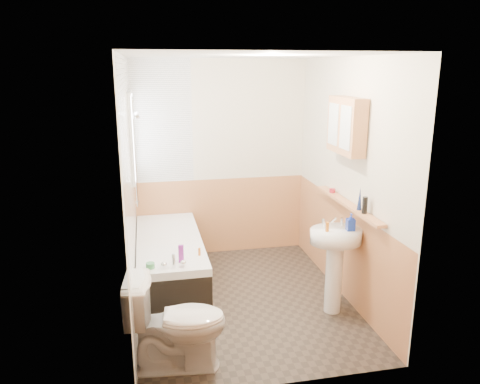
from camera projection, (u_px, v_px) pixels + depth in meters
name	position (u px, v px, depth m)	size (l,w,h in m)	color
floor	(243.00, 300.00, 4.98)	(2.80, 2.80, 0.00)	#2B241E
ceiling	(243.00, 56.00, 4.33)	(2.80, 2.80, 0.00)	white
wall_back	(220.00, 160.00, 5.99)	(2.20, 0.02, 2.50)	beige
wall_front	(284.00, 234.00, 3.32)	(2.20, 0.02, 2.50)	beige
wall_left	(129.00, 192.00, 4.44)	(0.02, 2.80, 2.50)	beige
wall_right	(347.00, 181.00, 4.87)	(0.02, 2.80, 2.50)	beige
wainscot_right	(341.00, 248.00, 5.06)	(0.01, 2.80, 1.00)	tan
wainscot_front	(281.00, 326.00, 3.53)	(2.20, 0.01, 1.00)	tan
wainscot_back	(221.00, 216.00, 6.16)	(2.20, 0.01, 1.00)	tan
tile_cladding_left	(131.00, 192.00, 4.44)	(0.01, 2.80, 2.50)	white
tile_return_back	(161.00, 122.00, 5.69)	(0.75, 0.01, 1.50)	white
window	(133.00, 136.00, 5.24)	(0.03, 0.79, 0.99)	white
bathtub	(170.00, 261.00, 5.22)	(0.70, 1.79, 0.71)	black
shower_riser	(135.00, 144.00, 5.03)	(0.10, 0.08, 1.21)	silver
toilet	(177.00, 323.00, 3.78)	(0.45, 0.81, 0.79)	white
sink	(335.00, 253.00, 4.59)	(0.51, 0.41, 0.99)	white
pine_shelf	(348.00, 204.00, 4.71)	(0.10, 1.42, 0.03)	tan
medicine_cabinet	(346.00, 126.00, 4.59)	(0.16, 0.61, 0.55)	tan
foam_can	(365.00, 205.00, 4.35)	(0.05, 0.05, 0.16)	black
green_bottle	(360.00, 199.00, 4.44)	(0.04, 0.04, 0.22)	navy
black_jar	(332.00, 191.00, 5.09)	(0.07, 0.07, 0.04)	maroon
soap_bottle	(350.00, 226.00, 4.49)	(0.08, 0.17, 0.08)	#19339E
clear_bottle	(327.00, 227.00, 4.46)	(0.03, 0.03, 0.09)	orange
blue_gel	(181.00, 254.00, 4.50)	(0.05, 0.03, 0.18)	purple
cream_jar	(150.00, 266.00, 4.38)	(0.08, 0.08, 0.05)	#388447
orange_bottle	(199.00, 252.00, 4.67)	(0.03, 0.03, 0.08)	orange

